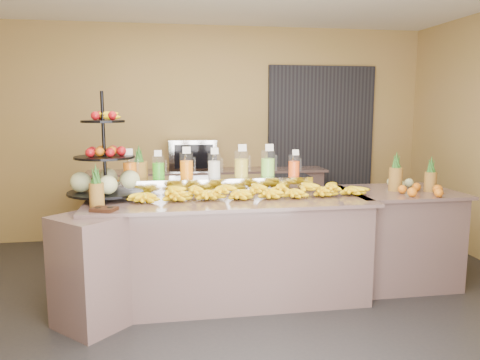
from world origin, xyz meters
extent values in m
plane|color=black|center=(0.00, 0.00, 0.00)|extent=(6.00, 6.00, 0.00)
cube|color=olive|center=(0.00, 2.51, 1.40)|extent=(6.00, 0.02, 2.80)
cube|color=black|center=(1.60, 2.46, 1.20)|extent=(1.50, 0.06, 2.20)
cube|color=gray|center=(0.00, 0.30, 0.45)|extent=(2.40, 0.90, 0.90)
cube|color=gray|center=(0.00, 0.30, 0.92)|extent=(2.50, 1.00, 0.03)
cube|color=gray|center=(-1.15, -0.10, 0.45)|extent=(0.71, 0.71, 0.90)
cube|color=gray|center=(1.70, 0.40, 0.45)|extent=(1.00, 0.80, 0.90)
cube|color=gray|center=(1.70, 0.40, 0.92)|extent=(1.08, 0.88, 0.03)
cube|color=gray|center=(0.00, 2.25, 0.45)|extent=(3.00, 0.50, 0.90)
cube|color=gray|center=(0.00, 2.25, 0.92)|extent=(3.10, 0.55, 0.03)
cube|color=gray|center=(-0.10, 0.58, 1.01)|extent=(1.85, 0.30, 0.15)
cylinder|color=silver|center=(-0.88, 0.58, 1.19)|extent=(0.12, 0.12, 0.22)
cylinder|color=#EA6405|center=(-0.88, 0.58, 1.16)|extent=(0.11, 0.11, 0.15)
cylinder|color=gray|center=(-0.90, 0.59, 1.24)|extent=(0.01, 0.01, 0.27)
cube|color=white|center=(-0.88, 0.52, 1.34)|extent=(0.07, 0.02, 0.06)
cylinder|color=silver|center=(-0.62, 0.58, 1.19)|extent=(0.11, 0.11, 0.21)
cylinder|color=#2C9E14|center=(-0.62, 0.58, 1.15)|extent=(0.11, 0.11, 0.14)
cylinder|color=gray|center=(-0.63, 0.59, 1.23)|extent=(0.01, 0.01, 0.25)
cube|color=white|center=(-0.62, 0.53, 1.32)|extent=(0.07, 0.02, 0.06)
cylinder|color=silver|center=(-0.36, 0.58, 1.20)|extent=(0.13, 0.13, 0.23)
cylinder|color=orange|center=(-0.36, 0.58, 1.16)|extent=(0.12, 0.12, 0.16)
cylinder|color=gray|center=(-0.38, 0.59, 1.25)|extent=(0.01, 0.01, 0.28)
cube|color=white|center=(-0.36, 0.52, 1.34)|extent=(0.07, 0.02, 0.06)
cylinder|color=silver|center=(-0.10, 0.58, 1.19)|extent=(0.12, 0.12, 0.22)
cylinder|color=silver|center=(-0.10, 0.58, 1.16)|extent=(0.11, 0.11, 0.15)
cylinder|color=gray|center=(-0.11, 0.59, 1.24)|extent=(0.01, 0.01, 0.26)
cube|color=white|center=(-0.10, 0.52, 1.33)|extent=(0.07, 0.02, 0.06)
cylinder|color=silver|center=(0.16, 0.58, 1.20)|extent=(0.13, 0.13, 0.25)
cylinder|color=gold|center=(0.16, 0.58, 1.16)|extent=(0.13, 0.13, 0.17)
cylinder|color=gray|center=(0.14, 0.59, 1.26)|extent=(0.01, 0.01, 0.29)
cube|color=white|center=(0.16, 0.52, 1.36)|extent=(0.08, 0.02, 0.07)
cylinder|color=silver|center=(0.42, 0.58, 1.20)|extent=(0.13, 0.13, 0.24)
cylinder|color=#7DD647|center=(0.42, 0.58, 1.16)|extent=(0.12, 0.12, 0.17)
cylinder|color=gray|center=(0.40, 0.59, 1.26)|extent=(0.01, 0.01, 0.29)
cube|color=white|center=(0.42, 0.52, 1.36)|extent=(0.08, 0.02, 0.07)
cylinder|color=silver|center=(0.68, 0.58, 1.18)|extent=(0.11, 0.11, 0.20)
cylinder|color=#FA4C09|center=(0.68, 0.58, 1.15)|extent=(0.10, 0.10, 0.14)
cylinder|color=gray|center=(0.67, 0.59, 1.23)|extent=(0.01, 0.01, 0.24)
cube|color=white|center=(0.68, 0.53, 1.31)|extent=(0.06, 0.02, 0.05)
ellipsoid|color=yellow|center=(-0.72, 0.26, 0.98)|extent=(0.26, 0.19, 0.11)
ellipsoid|color=yellow|center=(-0.45, 0.26, 0.98)|extent=(0.26, 0.19, 0.11)
ellipsoid|color=yellow|center=(-0.19, 0.26, 0.98)|extent=(0.26, 0.19, 0.11)
ellipsoid|color=yellow|center=(0.08, 0.26, 0.98)|extent=(0.26, 0.19, 0.11)
ellipsoid|color=yellow|center=(0.35, 0.26, 0.98)|extent=(0.26, 0.19, 0.11)
ellipsoid|color=yellow|center=(0.61, 0.26, 0.98)|extent=(0.26, 0.19, 0.11)
ellipsoid|color=yellow|center=(0.88, 0.26, 0.98)|extent=(0.26, 0.19, 0.11)
ellipsoid|color=yellow|center=(1.14, 0.26, 0.98)|extent=(0.26, 0.19, 0.11)
ellipsoid|color=yellow|center=(-0.53, 0.26, 1.06)|extent=(0.21, 0.17, 0.10)
ellipsoid|color=yellow|center=(-0.29, 0.26, 1.06)|extent=(0.21, 0.17, 0.10)
ellipsoid|color=yellow|center=(-0.04, 0.26, 1.06)|extent=(0.21, 0.17, 0.10)
ellipsoid|color=yellow|center=(0.21, 0.26, 1.06)|extent=(0.21, 0.17, 0.10)
ellipsoid|color=yellow|center=(0.46, 0.26, 1.06)|extent=(0.21, 0.17, 0.10)
ellipsoid|color=yellow|center=(0.71, 0.26, 1.06)|extent=(0.21, 0.17, 0.10)
ellipsoid|color=yellow|center=(0.96, 0.26, 1.06)|extent=(0.21, 0.17, 0.10)
cylinder|color=black|center=(-1.09, 0.47, 1.40)|extent=(0.03, 0.03, 0.94)
cylinder|color=black|center=(-1.09, 0.47, 0.98)|extent=(0.70, 0.70, 0.02)
cylinder|color=black|center=(-1.09, 0.47, 1.30)|extent=(0.55, 0.55, 0.02)
cylinder|color=black|center=(-1.09, 0.47, 1.61)|extent=(0.39, 0.39, 0.02)
sphere|color=#C1C889|center=(-0.88, 0.47, 1.08)|extent=(0.18, 0.18, 0.18)
sphere|color=maroon|center=(-0.94, 0.47, 1.35)|extent=(0.08, 0.08, 0.08)
sphere|color=#D15E12|center=(-1.19, 0.47, 1.04)|extent=(0.09, 0.09, 0.09)
cube|color=black|center=(-1.04, -0.09, 0.94)|extent=(0.22, 0.20, 0.03)
cylinder|color=brown|center=(-1.11, 0.06, 1.03)|extent=(0.12, 0.12, 0.20)
cone|color=#214B19|center=(-1.11, 0.06, 1.21)|extent=(0.06, 0.06, 0.16)
cylinder|color=brown|center=(-0.80, 0.72, 1.08)|extent=(0.16, 0.16, 0.29)
cone|color=#214B19|center=(-0.80, 0.72, 1.30)|extent=(0.08, 0.08, 0.16)
cylinder|color=brown|center=(1.65, 0.40, 1.04)|extent=(0.12, 0.12, 0.23)
cylinder|color=brown|center=(1.97, 0.31, 1.02)|extent=(0.11, 0.11, 0.19)
ellipsoid|color=#D15E12|center=(1.80, 0.17, 0.97)|extent=(0.34, 0.23, 0.09)
cube|color=gray|center=(-0.19, 2.25, 1.13)|extent=(0.62, 0.45, 0.40)
camera|label=1|loc=(-0.57, -3.79, 1.72)|focal=35.00mm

